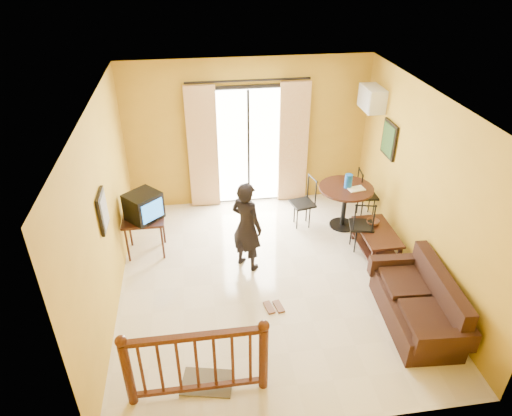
{
  "coord_description": "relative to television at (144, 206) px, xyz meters",
  "views": [
    {
      "loc": [
        -0.99,
        -5.39,
        4.58
      ],
      "look_at": [
        -0.18,
        0.2,
        1.18
      ],
      "focal_mm": 32.0,
      "sensor_mm": 36.0,
      "label": 1
    }
  ],
  "objects": [
    {
      "name": "ground",
      "position": [
        1.87,
        -1.0,
        -0.88
      ],
      "size": [
        5.0,
        5.0,
        0.0
      ],
      "primitive_type": "plane",
      "color": "beige",
      "rests_on": "ground"
    },
    {
      "name": "room_shell",
      "position": [
        1.87,
        -1.0,
        0.82
      ],
      "size": [
        5.0,
        5.0,
        5.0
      ],
      "color": "white",
      "rests_on": "ground"
    },
    {
      "name": "balcony_door",
      "position": [
        1.87,
        1.43,
        0.3
      ],
      "size": [
        2.25,
        0.14,
        2.46
      ],
      "color": "black",
      "rests_on": "ground"
    },
    {
      "name": "tv_table",
      "position": [
        -0.03,
        0.0,
        -0.3
      ],
      "size": [
        0.66,
        0.55,
        0.66
      ],
      "color": "black",
      "rests_on": "ground"
    },
    {
      "name": "television",
      "position": [
        0.0,
        0.0,
        0.0
      ],
      "size": [
        0.66,
        0.66,
        0.44
      ],
      "rotation": [
        0.0,
        0.0,
        0.73
      ],
      "color": "black",
      "rests_on": "tv_table"
    },
    {
      "name": "picture_left",
      "position": [
        -0.35,
        -1.2,
        0.67
      ],
      "size": [
        0.05,
        0.42,
        0.52
      ],
      "color": "black",
      "rests_on": "room_shell"
    },
    {
      "name": "dining_table",
      "position": [
        3.44,
        0.31,
        -0.25
      ],
      "size": [
        0.96,
        0.96,
        0.8
      ],
      "color": "black",
      "rests_on": "ground"
    },
    {
      "name": "water_jug",
      "position": [
        3.46,
        0.3,
        0.03
      ],
      "size": [
        0.13,
        0.13,
        0.25
      ],
      "primitive_type": "cylinder",
      "color": "#1352B3",
      "rests_on": "dining_table"
    },
    {
      "name": "serving_tray",
      "position": [
        3.58,
        0.21,
        -0.08
      ],
      "size": [
        0.31,
        0.22,
        0.02
      ],
      "primitive_type": "cube",
      "rotation": [
        0.0,
        0.0,
        0.17
      ],
      "color": "beige",
      "rests_on": "dining_table"
    },
    {
      "name": "dining_chairs",
      "position": [
        3.39,
        0.2,
        -0.88
      ],
      "size": [
        1.71,
        1.43,
        0.95
      ],
      "color": "black",
      "rests_on": "ground"
    },
    {
      "name": "air_conditioner",
      "position": [
        3.96,
        0.95,
        1.27
      ],
      "size": [
        0.31,
        0.6,
        0.4
      ],
      "color": "silver",
      "rests_on": "room_shell"
    },
    {
      "name": "botanical_print",
      "position": [
        4.08,
        0.3,
        0.77
      ],
      "size": [
        0.05,
        0.5,
        0.6
      ],
      "color": "black",
      "rests_on": "room_shell"
    },
    {
      "name": "coffee_table",
      "position": [
        3.72,
        -0.57,
        -0.59
      ],
      "size": [
        0.55,
        0.99,
        0.44
      ],
      "color": "black",
      "rests_on": "ground"
    },
    {
      "name": "bowl",
      "position": [
        3.72,
        -0.36,
        -0.41
      ],
      "size": [
        0.26,
        0.26,
        0.07
      ],
      "primitive_type": "imported",
      "rotation": [
        0.0,
        0.0,
        -0.21
      ],
      "color": "brown",
      "rests_on": "coffee_table"
    },
    {
      "name": "sofa",
      "position": [
        3.72,
        -2.16,
        -0.59
      ],
      "size": [
        0.87,
        1.7,
        0.79
      ],
      "rotation": [
        0.0,
        0.0,
        -0.07
      ],
      "color": "black",
      "rests_on": "ground"
    },
    {
      "name": "standing_person",
      "position": [
        1.57,
        -0.6,
        -0.14
      ],
      "size": [
        0.64,
        0.64,
        1.49
      ],
      "primitive_type": "imported",
      "rotation": [
        0.0,
        0.0,
        2.36
      ],
      "color": "black",
      "rests_on": "ground"
    },
    {
      "name": "stair_balustrade",
      "position": [
        0.72,
        -2.9,
        -0.32
      ],
      "size": [
        1.63,
        0.13,
        1.04
      ],
      "color": "#471E0F",
      "rests_on": "ground"
    },
    {
      "name": "doormat",
      "position": [
        0.81,
        -2.77,
        -0.87
      ],
      "size": [
        0.67,
        0.52,
        0.02
      ],
      "primitive_type": "cube",
      "rotation": [
        0.0,
        0.0,
        -0.22
      ],
      "color": "#5B5549",
      "rests_on": "ground"
    },
    {
      "name": "sandals",
      "position": [
        1.82,
        -1.63,
        -0.87
      ],
      "size": [
        0.29,
        0.26,
        0.03
      ],
      "color": "brown",
      "rests_on": "ground"
    }
  ]
}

